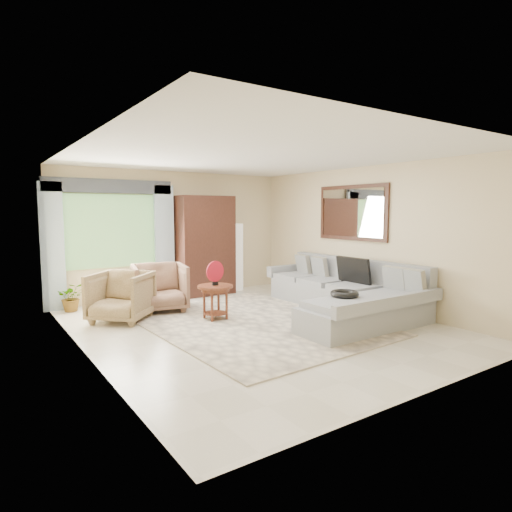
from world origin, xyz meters
TOP-DOWN VIEW (x-y plane):
  - ground at (0.00, 0.00)m, footprint 6.00×6.00m
  - area_rug at (0.03, 0.17)m, footprint 3.15×4.11m
  - sectional_sofa at (1.78, -0.18)m, footprint 2.30×3.46m
  - tv_screen at (2.05, -0.11)m, footprint 0.14×0.74m
  - garden_hose at (1.00, -0.91)m, footprint 0.43×0.43m
  - coffee_table at (-0.34, 0.67)m, footprint 0.58×0.58m
  - red_disc at (-0.34, 0.67)m, footprint 0.34×0.08m
  - armchair_left at (-1.63, 1.47)m, footprint 1.24×1.24m
  - armchair_right at (-0.85, 1.79)m, footprint 1.10×1.12m
  - potted_plant at (-2.16, 2.66)m, footprint 0.51×0.46m
  - armoire at (0.55, 2.72)m, footprint 1.20×0.55m
  - floor_lamp at (1.35, 2.78)m, footprint 0.24×0.24m
  - window at (-1.35, 2.97)m, footprint 1.80×0.04m
  - curtain_left at (-2.40, 2.88)m, footprint 0.40×0.08m
  - curtain_right at (-0.30, 2.88)m, footprint 0.40×0.08m
  - valance at (-1.35, 2.90)m, footprint 2.40×0.12m
  - wall_mirror at (2.46, 0.35)m, footprint 0.05×1.70m

SIDE VIEW (x-z plane):
  - ground at x=0.00m, z-range 0.00..0.00m
  - area_rug at x=0.03m, z-range 0.00..0.02m
  - potted_plant at x=-2.16m, z-range 0.00..0.51m
  - sectional_sofa at x=1.78m, z-range -0.17..0.73m
  - coffee_table at x=-0.34m, z-range 0.01..0.59m
  - armchair_left at x=-1.63m, z-range 0.00..0.81m
  - armchair_right at x=-0.85m, z-range 0.00..0.85m
  - garden_hose at x=1.00m, z-range 0.50..0.59m
  - tv_screen at x=2.05m, z-range 0.48..0.96m
  - floor_lamp at x=1.35m, z-range 0.00..1.50m
  - red_disc at x=-0.34m, z-range 0.64..0.98m
  - armoire at x=0.55m, z-range 0.00..2.10m
  - curtain_left at x=-2.40m, z-range 0.00..2.30m
  - curtain_right at x=-0.30m, z-range 0.00..2.30m
  - window at x=-1.35m, z-range 0.70..2.10m
  - wall_mirror at x=2.46m, z-range 1.22..2.27m
  - valance at x=-1.35m, z-range 2.12..2.38m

